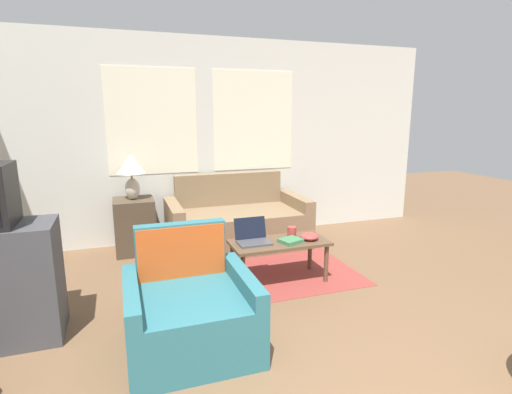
{
  "coord_description": "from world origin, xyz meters",
  "views": [
    {
      "loc": [
        -1.17,
        -0.98,
        1.67
      ],
      "look_at": [
        0.24,
        3.08,
        0.75
      ],
      "focal_mm": 28.0,
      "sensor_mm": 36.0,
      "label": 1
    }
  ],
  "objects_px": {
    "armchair": "(190,312)",
    "coffee_table": "(279,246)",
    "laptop": "(253,237)",
    "cup_navy": "(292,232)",
    "book_red": "(291,241)",
    "table_lamp": "(131,170)",
    "couch": "(236,224)",
    "snack_bowl": "(309,236)"
  },
  "relations": [
    {
      "from": "couch",
      "to": "laptop",
      "type": "bearing_deg",
      "value": -98.27
    },
    {
      "from": "book_red",
      "to": "cup_navy",
      "type": "bearing_deg",
      "value": 63.07
    },
    {
      "from": "coffee_table",
      "to": "laptop",
      "type": "relative_size",
      "value": 3.03
    },
    {
      "from": "armchair",
      "to": "laptop",
      "type": "xyz_separation_m",
      "value": [
        0.78,
        0.89,
        0.21
      ]
    },
    {
      "from": "armchair",
      "to": "snack_bowl",
      "type": "xyz_separation_m",
      "value": [
        1.34,
        0.79,
        0.19
      ]
    },
    {
      "from": "cup_navy",
      "to": "table_lamp",
      "type": "bearing_deg",
      "value": 140.14
    },
    {
      "from": "book_red",
      "to": "table_lamp",
      "type": "bearing_deg",
      "value": 134.63
    },
    {
      "from": "armchair",
      "to": "snack_bowl",
      "type": "distance_m",
      "value": 1.57
    },
    {
      "from": "armchair",
      "to": "laptop",
      "type": "bearing_deg",
      "value": 48.77
    },
    {
      "from": "couch",
      "to": "book_red",
      "type": "height_order",
      "value": "couch"
    },
    {
      "from": "cup_navy",
      "to": "coffee_table",
      "type": "bearing_deg",
      "value": -150.34
    },
    {
      "from": "armchair",
      "to": "coffee_table",
      "type": "bearing_deg",
      "value": 38.88
    },
    {
      "from": "cup_navy",
      "to": "snack_bowl",
      "type": "bearing_deg",
      "value": -51.93
    },
    {
      "from": "coffee_table",
      "to": "snack_bowl",
      "type": "height_order",
      "value": "snack_bowl"
    },
    {
      "from": "armchair",
      "to": "book_red",
      "type": "xyz_separation_m",
      "value": [
        1.13,
        0.77,
        0.18
      ]
    },
    {
      "from": "coffee_table",
      "to": "laptop",
      "type": "distance_m",
      "value": 0.28
    },
    {
      "from": "laptop",
      "to": "snack_bowl",
      "type": "bearing_deg",
      "value": -10.46
    },
    {
      "from": "cup_navy",
      "to": "armchair",
      "type": "bearing_deg",
      "value": -142.36
    },
    {
      "from": "table_lamp",
      "to": "laptop",
      "type": "height_order",
      "value": "table_lamp"
    },
    {
      "from": "coffee_table",
      "to": "snack_bowl",
      "type": "distance_m",
      "value": 0.32
    },
    {
      "from": "armchair",
      "to": "snack_bowl",
      "type": "relative_size",
      "value": 4.71
    },
    {
      "from": "armchair",
      "to": "table_lamp",
      "type": "height_order",
      "value": "table_lamp"
    },
    {
      "from": "armchair",
      "to": "snack_bowl",
      "type": "bearing_deg",
      "value": 30.41
    },
    {
      "from": "couch",
      "to": "armchair",
      "type": "distance_m",
      "value": 2.26
    },
    {
      "from": "table_lamp",
      "to": "snack_bowl",
      "type": "bearing_deg",
      "value": -40.96
    },
    {
      "from": "couch",
      "to": "snack_bowl",
      "type": "distance_m",
      "value": 1.34
    },
    {
      "from": "coffee_table",
      "to": "cup_navy",
      "type": "xyz_separation_m",
      "value": [
        0.18,
        0.1,
        0.1
      ]
    },
    {
      "from": "armchair",
      "to": "cup_navy",
      "type": "height_order",
      "value": "armchair"
    },
    {
      "from": "coffee_table",
      "to": "laptop",
      "type": "height_order",
      "value": "laptop"
    },
    {
      "from": "couch",
      "to": "cup_navy",
      "type": "height_order",
      "value": "couch"
    },
    {
      "from": "snack_bowl",
      "to": "armchair",
      "type": "bearing_deg",
      "value": -149.59
    },
    {
      "from": "couch",
      "to": "armchair",
      "type": "relative_size",
      "value": 1.93
    },
    {
      "from": "couch",
      "to": "snack_bowl",
      "type": "height_order",
      "value": "couch"
    },
    {
      "from": "couch",
      "to": "cup_navy",
      "type": "xyz_separation_m",
      "value": [
        0.27,
        -1.11,
        0.19
      ]
    },
    {
      "from": "coffee_table",
      "to": "book_red",
      "type": "xyz_separation_m",
      "value": [
        0.09,
        -0.07,
        0.07
      ]
    },
    {
      "from": "cup_navy",
      "to": "snack_bowl",
      "type": "height_order",
      "value": "cup_navy"
    },
    {
      "from": "couch",
      "to": "coffee_table",
      "type": "relative_size",
      "value": 1.77
    },
    {
      "from": "book_red",
      "to": "coffee_table",
      "type": "bearing_deg",
      "value": 141.4
    },
    {
      "from": "cup_navy",
      "to": "snack_bowl",
      "type": "distance_m",
      "value": 0.2
    },
    {
      "from": "cup_navy",
      "to": "couch",
      "type": "bearing_deg",
      "value": 103.7
    },
    {
      "from": "cup_navy",
      "to": "snack_bowl",
      "type": "relative_size",
      "value": 0.54
    },
    {
      "from": "cup_navy",
      "to": "book_red",
      "type": "bearing_deg",
      "value": -116.93
    }
  ]
}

